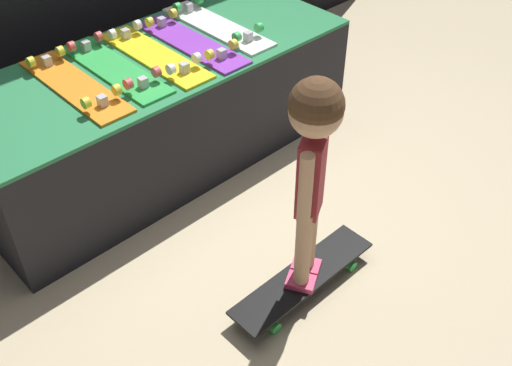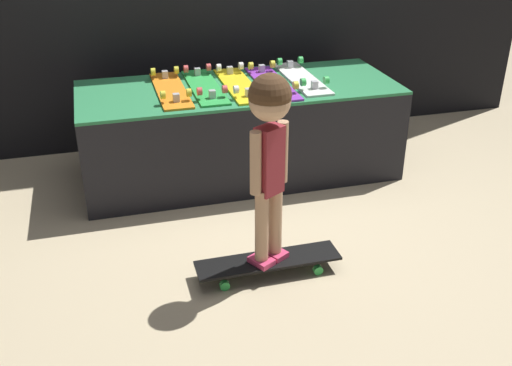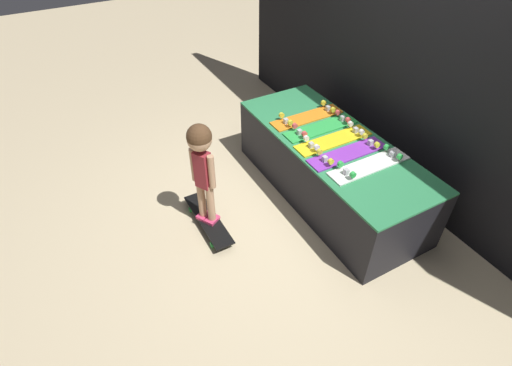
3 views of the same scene
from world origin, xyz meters
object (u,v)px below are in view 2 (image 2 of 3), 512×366
at_px(skateboard_green_on_rack, 205,86).
at_px(skateboard_yellow_on_rack, 239,84).
at_px(skateboard_purple_on_rack, 272,82).
at_px(skateboard_on_floor, 268,262).
at_px(child, 270,136).
at_px(skateboard_orange_on_rack, 171,89).
at_px(skateboard_white_on_rack, 301,77).

bearing_deg(skateboard_green_on_rack, skateboard_yellow_on_rack, -6.42).
xyz_separation_m(skateboard_purple_on_rack, skateboard_on_floor, (-0.39, -1.25, -0.60)).
bearing_deg(skateboard_purple_on_rack, child, -107.46).
xyz_separation_m(skateboard_orange_on_rack, skateboard_purple_on_rack, (0.70, -0.04, 0.00)).
height_order(skateboard_orange_on_rack, skateboard_white_on_rack, same).
bearing_deg(skateboard_purple_on_rack, skateboard_green_on_rack, 174.63).
distance_m(skateboard_purple_on_rack, skateboard_on_floor, 1.44).
distance_m(skateboard_white_on_rack, skateboard_on_floor, 1.56).
height_order(skateboard_orange_on_rack, skateboard_green_on_rack, same).
height_order(skateboard_green_on_rack, skateboard_purple_on_rack, same).
bearing_deg(skateboard_on_floor, skateboard_yellow_on_rack, 82.79).
distance_m(skateboard_white_on_rack, child, 1.45).
bearing_deg(skateboard_orange_on_rack, skateboard_purple_on_rack, -3.03).
bearing_deg(skateboard_white_on_rack, skateboard_yellow_on_rack, -175.98).
distance_m(skateboard_on_floor, child, 0.74).
height_order(skateboard_green_on_rack, skateboard_white_on_rack, same).
distance_m(skateboard_green_on_rack, skateboard_yellow_on_rack, 0.23).
bearing_deg(skateboard_white_on_rack, skateboard_on_floor, -115.71).
xyz_separation_m(skateboard_orange_on_rack, skateboard_green_on_rack, (0.23, 0.01, 0.00)).
height_order(skateboard_on_floor, child, child).
bearing_deg(skateboard_green_on_rack, skateboard_orange_on_rack, -178.31).
distance_m(skateboard_orange_on_rack, skateboard_green_on_rack, 0.23).
height_order(skateboard_orange_on_rack, skateboard_yellow_on_rack, same).
relative_size(skateboard_white_on_rack, skateboard_on_floor, 1.00).
bearing_deg(skateboard_orange_on_rack, child, -76.65).
height_order(skateboard_green_on_rack, skateboard_on_floor, skateboard_green_on_rack).
relative_size(skateboard_orange_on_rack, skateboard_green_on_rack, 1.00).
xyz_separation_m(skateboard_yellow_on_rack, skateboard_on_floor, (-0.16, -1.26, -0.60)).
distance_m(skateboard_orange_on_rack, skateboard_purple_on_rack, 0.70).
distance_m(skateboard_green_on_rack, child, 1.30).
bearing_deg(skateboard_yellow_on_rack, skateboard_purple_on_rack, -4.32).
bearing_deg(child, skateboard_yellow_on_rack, 53.43).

